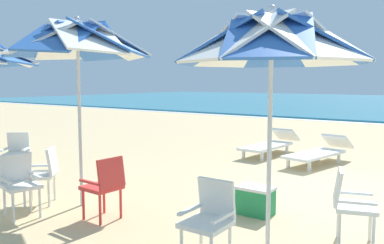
{
  "coord_description": "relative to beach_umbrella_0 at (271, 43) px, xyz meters",
  "views": [
    {
      "loc": [
        1.81,
        -6.92,
        1.87
      ],
      "look_at": [
        -3.24,
        0.07,
        1.0
      ],
      "focal_mm": 37.92,
      "sensor_mm": 36.0,
      "label": 1
    }
  ],
  "objects": [
    {
      "name": "beach_umbrella_0",
      "position": [
        0.0,
        0.0,
        0.0
      ],
      "size": [
        2.08,
        2.08,
        2.67
      ],
      "color": "silver",
      "rests_on": "ground"
    },
    {
      "name": "plastic_chair_3",
      "position": [
        -3.52,
        -0.43,
        -1.78
      ],
      "size": [
        0.63,
        0.63,
        0.87
      ],
      "color": "white",
      "rests_on": "ground"
    },
    {
      "name": "sun_lounger_1",
      "position": [
        -1.09,
        4.98,
        -2.0
      ],
      "size": [
        1.02,
        2.22,
        0.62
      ],
      "color": "white",
      "rests_on": "ground"
    },
    {
      "name": "plastic_chair_0",
      "position": [
        0.68,
        0.69,
        -1.78
      ],
      "size": [
        0.58,
        0.55,
        0.87
      ],
      "color": "white",
      "rests_on": "ground"
    },
    {
      "name": "sun_lounger_2",
      "position": [
        -2.49,
        5.4,
        -2.0
      ],
      "size": [
        0.77,
        2.18,
        0.62
      ],
      "color": "white",
      "rests_on": "ground"
    },
    {
      "name": "beach_umbrella_1",
      "position": [
        -2.98,
        -0.16,
        0.16
      ],
      "size": [
        2.15,
        2.15,
        2.81
      ],
      "color": "silver",
      "rests_on": "ground"
    },
    {
      "name": "plastic_chair_1",
      "position": [
        -0.33,
        -0.67,
        -1.78
      ],
      "size": [
        0.45,
        0.47,
        0.87
      ],
      "color": "white",
      "rests_on": "ground"
    },
    {
      "name": "plastic_chair_6",
      "position": [
        -5.55,
        0.34,
        -1.78
      ],
      "size": [
        0.63,
        0.63,
        0.87
      ],
      "color": "white",
      "rests_on": "ground"
    },
    {
      "name": "plastic_chair_2",
      "position": [
        -3.27,
        -0.98,
        -1.78
      ],
      "size": [
        0.55,
        0.53,
        0.87
      ],
      "color": "white",
      "rests_on": "ground"
    },
    {
      "name": "ground_plane",
      "position": [
        0.05,
        2.9,
        -2.28
      ],
      "size": [
        80.0,
        80.0,
        0.0
      ],
      "primitive_type": "plane",
      "color": "#D3B784"
    },
    {
      "name": "plastic_chair_4",
      "position": [
        -2.2,
        -0.39,
        -1.78
      ],
      "size": [
        0.49,
        0.46,
        0.87
      ],
      "color": "red",
      "rests_on": "ground"
    },
    {
      "name": "cooler_box",
      "position": [
        -0.66,
        1.0,
        -2.07
      ],
      "size": [
        0.5,
        0.34,
        0.4
      ],
      "color": "#238C4C",
      "rests_on": "ground"
    }
  ]
}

